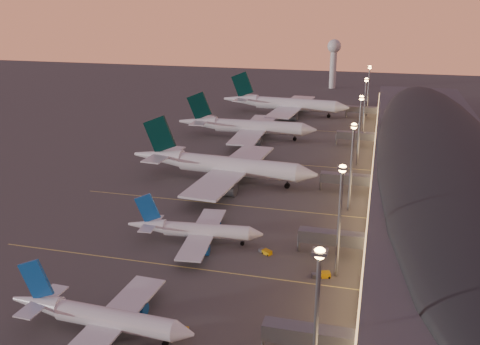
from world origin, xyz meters
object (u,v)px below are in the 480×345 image
object	(u,v)px
baggage_tug_c	(266,252)
airliner_narrow_south	(100,317)
airliner_wide_far	(285,104)
radar_tower	(334,56)
airliner_narrow_north	(195,230)
airliner_wide_mid	(247,127)
airliner_wide_near	(222,165)
baggage_tug_a	(178,331)
baggage_tug_d	(322,275)

from	to	relation	value
baggage_tug_c	airliner_narrow_south	bearing A→B (deg)	-88.30
airliner_wide_far	radar_tower	xyz separation A→B (m)	(15.89, 93.32, 16.29)
airliner_narrow_north	airliner_wide_mid	world-z (taller)	airliner_wide_mid
airliner_narrow_south	airliner_wide_mid	bearing A→B (deg)	96.00
airliner_narrow_south	airliner_wide_mid	world-z (taller)	airliner_wide_mid
airliner_narrow_north	radar_tower	size ratio (longest dim) A/B	1.07
airliner_narrow_south	baggage_tug_c	world-z (taller)	airliner_narrow_south
airliner_wide_near	airliner_wide_far	distance (m)	111.12
airliner_wide_mid	baggage_tug_c	world-z (taller)	airliner_wide_mid
airliner_wide_mid	baggage_tug_c	bearing A→B (deg)	-74.90
airliner_narrow_south	airliner_narrow_north	world-z (taller)	airliner_narrow_south
airliner_wide_near	airliner_wide_mid	bearing A→B (deg)	100.52
airliner_narrow_south	baggage_tug_a	distance (m)	14.44
radar_tower	baggage_tug_c	xyz separation A→B (m)	(8.61, -253.50, -21.40)
airliner_narrow_south	airliner_narrow_north	distance (m)	41.27
airliner_narrow_north	baggage_tug_c	distance (m)	18.88
airliner_narrow_south	baggage_tug_a	size ratio (longest dim) A/B	8.72
airliner_narrow_south	airliner_wide_far	bearing A→B (deg)	92.93
airliner_wide_near	baggage_tug_d	world-z (taller)	airliner_wide_near
baggage_tug_d	airliner_wide_near	bearing A→B (deg)	107.25
airliner_wide_near	radar_tower	size ratio (longest dim) A/B	2.02
airliner_wide_mid	airliner_narrow_south	bearing A→B (deg)	-87.77
radar_tower	baggage_tug_d	size ratio (longest dim) A/B	7.56
airliner_wide_far	airliner_narrow_south	bearing A→B (deg)	-85.09
airliner_narrow_south	baggage_tug_d	size ratio (longest dim) A/B	8.66
radar_tower	airliner_wide_mid	bearing A→B (deg)	-99.02
airliner_wide_far	airliner_wide_mid	bearing A→B (deg)	-93.56
airliner_wide_far	radar_tower	distance (m)	96.05
baggage_tug_d	baggage_tug_c	bearing A→B (deg)	133.12
baggage_tug_c	baggage_tug_d	bearing A→B (deg)	2.40
airliner_wide_far	baggage_tug_d	distance (m)	172.71
airliner_narrow_north	radar_tower	xyz separation A→B (m)	(9.99, 251.74, 18.66)
airliner_narrow_north	airliner_wide_far	size ratio (longest dim) A/B	0.51
airliner_narrow_north	airliner_wide_far	distance (m)	158.55
airliner_narrow_south	airliner_narrow_north	bearing A→B (deg)	86.99
baggage_tug_a	airliner_narrow_south	bearing A→B (deg)	-168.83
baggage_tug_a	baggage_tug_d	world-z (taller)	baggage_tug_a
airliner_narrow_north	airliner_wide_far	world-z (taller)	airliner_wide_far
airliner_narrow_south	airliner_narrow_north	xyz separation A→B (m)	(3.84, 41.09, -0.23)
airliner_narrow_north	airliner_wide_near	distance (m)	47.89
airliner_wide_near	radar_tower	distance (m)	205.81
airliner_narrow_north	baggage_tug_c	bearing A→B (deg)	-11.17
airliner_narrow_south	baggage_tug_c	xyz separation A→B (m)	(22.45, 39.34, -2.97)
airliner_wide_far	baggage_tug_d	world-z (taller)	airliner_wide_far
airliner_wide_far	baggage_tug_c	world-z (taller)	airliner_wide_far
baggage_tug_c	baggage_tug_a	bearing A→B (deg)	-72.30
baggage_tug_c	airliner_narrow_north	bearing A→B (deg)	-153.98
airliner_narrow_south	airliner_wide_mid	size ratio (longest dim) A/B	0.61
airliner_narrow_north	baggage_tug_d	distance (m)	34.56
baggage_tug_a	baggage_tug_d	distance (m)	36.21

